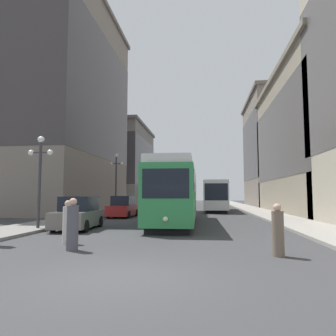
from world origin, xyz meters
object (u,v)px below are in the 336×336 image
object	(u,v)px
pedestrian_crossing_far	(73,226)
transit_bus	(216,195)
parked_car_left_near	(79,214)
pedestrian_on_sidewalk	(68,223)
streetcar	(176,192)
lamp_post_left_far	(116,174)
pedestrian_crossing_near	(278,232)
parked_car_left_mid	(123,207)
lamp_post_left_near	(40,167)

from	to	relation	value
pedestrian_crossing_far	transit_bus	bearing A→B (deg)	-57.46
parked_car_left_near	pedestrian_on_sidewalk	world-z (taller)	parked_car_left_near
streetcar	lamp_post_left_far	world-z (taller)	lamp_post_left_far
pedestrian_crossing_far	streetcar	bearing A→B (deg)	-59.59
pedestrian_on_sidewalk	lamp_post_left_far	size ratio (longest dim) A/B	0.28
pedestrian_crossing_near	pedestrian_crossing_far	xyz separation A→B (m)	(-6.83, 0.22, 0.07)
pedestrian_crossing_near	transit_bus	bearing A→B (deg)	141.90
pedestrian_crossing_far	lamp_post_left_far	bearing A→B (deg)	-32.87
parked_car_left_mid	pedestrian_crossing_far	distance (m)	15.87
parked_car_left_mid	lamp_post_left_far	size ratio (longest dim) A/B	0.74
pedestrian_crossing_near	parked_car_left_mid	bearing A→B (deg)	170.04
pedestrian_crossing_far	parked_car_left_mid	bearing A→B (deg)	-36.35
transit_bus	lamp_post_left_far	size ratio (longest dim) A/B	2.06
streetcar	parked_car_left_near	distance (m)	6.55
parked_car_left_near	lamp_post_left_near	xyz separation A→B (m)	(-1.90, -0.88, 2.61)
pedestrian_crossing_near	pedestrian_on_sidewalk	size ratio (longest dim) A/B	0.97
streetcar	transit_bus	distance (m)	16.95
pedestrian_crossing_near	lamp_post_left_far	world-z (taller)	lamp_post_left_far
pedestrian_on_sidewalk	lamp_post_left_near	distance (m)	5.94
parked_car_left_mid	pedestrian_crossing_far	bearing A→B (deg)	-80.43
pedestrian_crossing_near	lamp_post_left_far	distance (m)	23.22
pedestrian_crossing_near	lamp_post_left_near	world-z (taller)	lamp_post_left_near
parked_car_left_near	pedestrian_crossing_far	size ratio (longest dim) A/B	2.41
pedestrian_crossing_near	pedestrian_on_sidewalk	bearing A→B (deg)	-142.21
transit_bus	pedestrian_crossing_near	size ratio (longest dim) A/B	7.45
parked_car_left_mid	pedestrian_on_sidewalk	size ratio (longest dim) A/B	2.58
streetcar	parked_car_left_near	world-z (taller)	streetcar
parked_car_left_near	pedestrian_on_sidewalk	bearing A→B (deg)	-75.12
parked_car_left_mid	pedestrian_on_sidewalk	xyz separation A→B (m)	(1.60, -14.27, -0.05)
parked_car_left_near	pedestrian_crossing_near	bearing A→B (deg)	-38.42
pedestrian_crossing_near	pedestrian_crossing_far	bearing A→B (deg)	-132.06
pedestrian_crossing_far	pedestrian_crossing_near	bearing A→B (deg)	-137.07
parked_car_left_mid	lamp_post_left_far	world-z (taller)	lamp_post_left_far
transit_bus	lamp_post_left_near	size ratio (longest dim) A/B	2.46
streetcar	parked_car_left_mid	bearing A→B (deg)	131.81
transit_bus	lamp_post_left_near	world-z (taller)	lamp_post_left_near
parked_car_left_mid	pedestrian_crossing_near	bearing A→B (deg)	-59.04
lamp_post_left_far	parked_car_left_mid	bearing A→B (deg)	-65.60
parked_car_left_near	lamp_post_left_far	xyz separation A→B (m)	(-1.90, 13.59, 3.18)
streetcar	parked_car_left_near	bearing A→B (deg)	-143.14
streetcar	pedestrian_crossing_far	bearing A→B (deg)	-105.51
streetcar	lamp_post_left_near	xyz separation A→B (m)	(-6.97, -4.83, 1.35)
pedestrian_on_sidewalk	lamp_post_left_far	distance (m)	19.07
pedestrian_crossing_near	lamp_post_left_far	size ratio (longest dim) A/B	0.28
parked_car_left_near	parked_car_left_mid	distance (m)	9.40
parked_car_left_mid	lamp_post_left_near	bearing A→B (deg)	-99.74
parked_car_left_near	pedestrian_crossing_near	distance (m)	11.32
parked_car_left_near	pedestrian_crossing_near	world-z (taller)	parked_car_left_near
lamp_post_left_near	pedestrian_crossing_near	bearing A→B (deg)	-26.72
pedestrian_on_sidewalk	lamp_post_left_near	size ratio (longest dim) A/B	0.34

